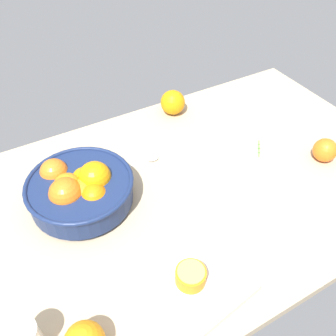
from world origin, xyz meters
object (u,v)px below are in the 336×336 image
Objects in this scene: fruit_bowl at (80,189)px; spoon at (143,162)px; cutting_board at (192,294)px; loose_orange_4 at (173,102)px; orange_half_0 at (191,276)px; loose_orange_0 at (325,150)px.

spoon is at bearing 15.92° from fruit_bowl.
loose_orange_4 reaches higher than cutting_board.
fruit_bowl is at bearing 109.51° from orange_half_0.
orange_half_0 is at bearing -102.25° from spoon.
loose_orange_0 is at bearing 15.41° from orange_half_0.
fruit_bowl is 4.16× the size of orange_half_0.
cutting_board is at bearing -116.52° from loose_orange_4.
fruit_bowl reaches higher than orange_half_0.
fruit_bowl is 3.30× the size of loose_orange_4.
fruit_bowl is at bearing 106.82° from cutting_board.
fruit_bowl is 49.45cm from loose_orange_4.
orange_half_0 is 60.18cm from loose_orange_0.
fruit_bowl is at bearing 164.57° from loose_orange_0.
cutting_board is 70.16cm from loose_orange_4.
fruit_bowl is 39.76cm from cutting_board.
cutting_board reaches higher than spoon.
fruit_bowl is 1.93× the size of spoon.
orange_half_0 is (1.12, 2.39, 2.97)cm from cutting_board.
orange_half_0 is 0.79× the size of loose_orange_4.
loose_orange_4 is at bearing 30.18° from fruit_bowl.
fruit_bowl is 22.95cm from spoon.
loose_orange_0 is 52.36cm from loose_orange_4.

